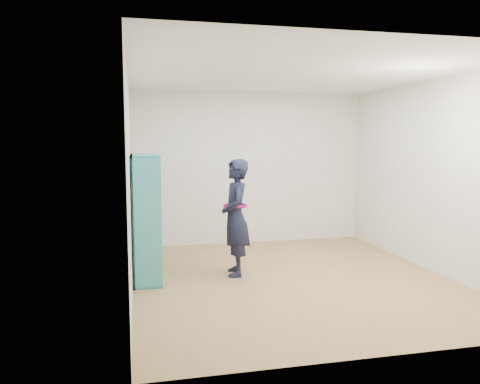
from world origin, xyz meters
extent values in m
plane|color=olive|center=(0.00, 0.00, 0.00)|extent=(4.50, 4.50, 0.00)
plane|color=white|center=(0.00, 0.00, 2.60)|extent=(4.50, 4.50, 0.00)
cube|color=silver|center=(-2.00, 0.00, 1.30)|extent=(0.02, 4.50, 2.60)
cube|color=silver|center=(2.00, 0.00, 1.30)|extent=(0.02, 4.50, 2.60)
cube|color=silver|center=(0.00, 2.25, 1.30)|extent=(4.00, 0.02, 2.60)
cube|color=silver|center=(0.00, -2.25, 1.30)|extent=(4.00, 0.02, 2.60)
cube|color=teal|center=(-1.82, -0.02, 0.80)|extent=(0.35, 0.02, 1.60)
cube|color=teal|center=(-1.82, 1.15, 0.80)|extent=(0.35, 0.02, 1.60)
cube|color=teal|center=(-1.82, 0.56, 0.01)|extent=(0.35, 1.20, 0.02)
cube|color=teal|center=(-1.82, 0.56, 1.59)|extent=(0.35, 1.20, 0.02)
cube|color=teal|center=(-1.98, 0.56, 0.80)|extent=(0.02, 1.20, 1.60)
cube|color=teal|center=(-1.82, 0.37, 0.80)|extent=(0.32, 0.02, 1.55)
cube|color=teal|center=(-1.82, 0.75, 0.80)|extent=(0.32, 0.02, 1.55)
cube|color=teal|center=(-1.82, 0.56, 0.41)|extent=(0.32, 1.15, 0.02)
cube|color=teal|center=(-1.82, 0.56, 0.80)|extent=(0.32, 1.15, 0.02)
cube|color=teal|center=(-1.82, 0.56, 1.19)|extent=(0.32, 1.15, 0.02)
cube|color=beige|center=(-1.80, 0.17, 0.08)|extent=(0.22, 0.14, 0.08)
cube|color=black|center=(-1.79, 0.12, 0.57)|extent=(0.18, 0.16, 0.28)
cube|color=maroon|center=(-1.79, 0.12, 0.91)|extent=(0.18, 0.16, 0.21)
cube|color=silver|center=(-1.80, 0.17, 1.24)|extent=(0.22, 0.14, 0.08)
cube|color=navy|center=(-1.79, 0.50, 0.18)|extent=(0.18, 0.16, 0.29)
cube|color=brown|center=(-1.79, 0.50, 0.53)|extent=(0.18, 0.16, 0.20)
cube|color=#BFB28C|center=(-1.80, 0.56, 0.85)|extent=(0.22, 0.14, 0.08)
cube|color=#26594C|center=(-1.79, 0.50, 1.34)|extent=(0.18, 0.16, 0.29)
cube|color=beige|center=(-1.79, 0.89, 0.17)|extent=(0.18, 0.16, 0.27)
cube|color=black|center=(-1.80, 0.94, 0.47)|extent=(0.22, 0.14, 0.08)
cube|color=maroon|center=(-1.79, 0.89, 0.96)|extent=(0.18, 0.16, 0.29)
cube|color=silver|center=(-1.79, 0.89, 1.31)|extent=(0.18, 0.16, 0.22)
imported|color=black|center=(-0.66, 0.35, 0.77)|extent=(0.43, 0.60, 1.54)
torus|color=#960B62|center=(-0.66, 0.35, 0.93)|extent=(0.35, 0.35, 0.04)
cube|color=silver|center=(-0.80, 0.47, 0.87)|extent=(0.02, 0.09, 0.13)
cube|color=black|center=(-0.80, 0.47, 0.87)|extent=(0.02, 0.08, 0.12)
camera|label=1|loc=(-1.94, -5.59, 1.78)|focal=35.00mm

